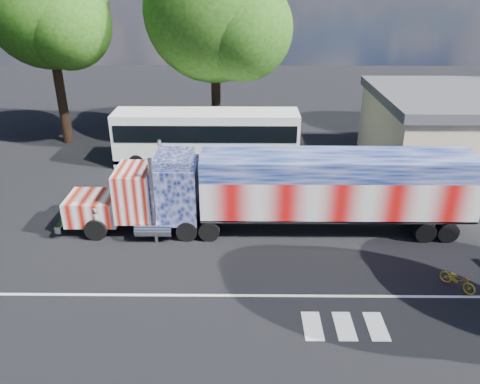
{
  "coord_description": "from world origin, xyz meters",
  "views": [
    {
      "loc": [
        0.2,
        -18.59,
        12.02
      ],
      "look_at": [
        0.0,
        3.0,
        1.9
      ],
      "focal_mm": 35.0,
      "sensor_mm": 36.0,
      "label": 1
    }
  ],
  "objects_px": {
    "coach_bus": "(207,137)",
    "tree_n_mid": "(217,11)",
    "woman": "(97,223)",
    "semi_truck": "(285,189)",
    "tree_nw_a": "(49,8)",
    "bicycle": "(458,280)"
  },
  "relations": [
    {
      "from": "coach_bus",
      "to": "tree_n_mid",
      "type": "xyz_separation_m",
      "value": [
        0.61,
        4.22,
        7.73
      ]
    },
    {
      "from": "bicycle",
      "to": "tree_n_mid",
      "type": "xyz_separation_m",
      "value": [
        -10.92,
        18.55,
        9.2
      ]
    },
    {
      "from": "semi_truck",
      "to": "coach_bus",
      "type": "height_order",
      "value": "semi_truck"
    },
    {
      "from": "semi_truck",
      "to": "tree_nw_a",
      "type": "relative_size",
      "value": 1.45
    },
    {
      "from": "bicycle",
      "to": "tree_nw_a",
      "type": "relative_size",
      "value": 0.11
    },
    {
      "from": "bicycle",
      "to": "tree_n_mid",
      "type": "relative_size",
      "value": 0.11
    },
    {
      "from": "woman",
      "to": "bicycle",
      "type": "xyz_separation_m",
      "value": [
        16.19,
        -3.89,
        -0.46
      ]
    },
    {
      "from": "coach_bus",
      "to": "woman",
      "type": "height_order",
      "value": "coach_bus"
    },
    {
      "from": "semi_truck",
      "to": "woman",
      "type": "height_order",
      "value": "semi_truck"
    },
    {
      "from": "coach_bus",
      "to": "tree_n_mid",
      "type": "distance_m",
      "value": 8.83
    },
    {
      "from": "tree_n_mid",
      "to": "tree_nw_a",
      "type": "bearing_deg",
      "value": 179.67
    },
    {
      "from": "coach_bus",
      "to": "bicycle",
      "type": "distance_m",
      "value": 18.44
    },
    {
      "from": "semi_truck",
      "to": "coach_bus",
      "type": "xyz_separation_m",
      "value": [
        -4.61,
        9.38,
        -0.38
      ]
    },
    {
      "from": "coach_bus",
      "to": "bicycle",
      "type": "relative_size",
      "value": 7.9
    },
    {
      "from": "coach_bus",
      "to": "tree_nw_a",
      "type": "height_order",
      "value": "tree_nw_a"
    },
    {
      "from": "woman",
      "to": "tree_n_mid",
      "type": "relative_size",
      "value": 0.12
    },
    {
      "from": "woman",
      "to": "tree_nw_a",
      "type": "relative_size",
      "value": 0.12
    },
    {
      "from": "tree_n_mid",
      "to": "woman",
      "type": "bearing_deg",
      "value": -109.78
    },
    {
      "from": "semi_truck",
      "to": "tree_n_mid",
      "type": "bearing_deg",
      "value": 106.39
    },
    {
      "from": "bicycle",
      "to": "tree_n_mid",
      "type": "height_order",
      "value": "tree_n_mid"
    },
    {
      "from": "bicycle",
      "to": "tree_nw_a",
      "type": "xyz_separation_m",
      "value": [
        -22.64,
        18.61,
        9.44
      ]
    },
    {
      "from": "coach_bus",
      "to": "woman",
      "type": "xyz_separation_m",
      "value": [
        -4.66,
        -10.43,
        -1.01
      ]
    }
  ]
}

